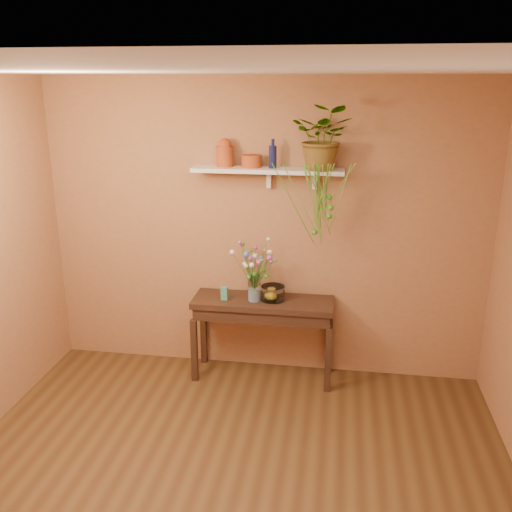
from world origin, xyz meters
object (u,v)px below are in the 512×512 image
spider_plant (324,137)px  bouquet (255,261)px  sideboard (263,311)px  glass_vase (254,290)px  blue_bottle (273,156)px  glass_bowl (273,293)px  terracotta_jug (225,153)px

spider_plant → bouquet: (-0.55, -0.12, -1.06)m
sideboard → glass_vase: 0.23m
bouquet → blue_bottle: bearing=49.8°
bouquet → sideboard: bearing=38.3°
spider_plant → glass_bowl: spider_plant is taller
terracotta_jug → blue_bottle: bearing=-2.6°
terracotta_jug → glass_vase: (0.28, -0.15, -1.19)m
bouquet → glass_bowl: size_ratio=2.09×
sideboard → terracotta_jug: size_ratio=5.21×
spider_plant → terracotta_jug: bearing=176.3°
terracotta_jug → blue_bottle: blue_bottle is taller
blue_bottle → glass_vase: blue_bottle is taller
sideboard → blue_bottle: 1.39m
spider_plant → glass_bowl: size_ratio=2.51×
spider_plant → glass_vase: spider_plant is taller
blue_bottle → spider_plant: bearing=-4.8°
glass_bowl → bouquet: bearing=-156.8°
sideboard → spider_plant: bearing=7.6°
sideboard → blue_bottle: bearing=57.6°
spider_plant → glass_bowl: bearing=-172.7°
spider_plant → glass_vase: 1.45m
terracotta_jug → glass_bowl: bearing=-13.6°
sideboard → spider_plant: spider_plant is taller
terracotta_jug → spider_plant: 0.86m
blue_bottle → glass_vase: 1.18m
blue_bottle → glass_bowl: blue_bottle is taller
sideboard → terracotta_jug: terracotta_jug is taller
spider_plant → bouquet: bearing=-168.1°
sideboard → spider_plant: 1.63m
spider_plant → glass_bowl: (-0.40, -0.05, -1.38)m
terracotta_jug → bouquet: bearing=-30.6°
glass_vase → bouquet: bearing=-61.8°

